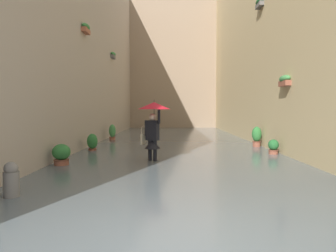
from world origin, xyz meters
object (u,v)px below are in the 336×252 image
object	(u,v)px
potted_plant_far_right	(92,143)
potted_plant_mid_right	(112,134)
potted_plant_near_right	(61,156)
person_wading	(153,120)
potted_plant_mid_left	(257,138)
mooring_bollard	(11,184)
potted_plant_near_left	(273,149)

from	to	relation	value
potted_plant_far_right	potted_plant_mid_right	xyz separation A→B (m)	(0.00, -4.30, 0.06)
potted_plant_near_right	potted_plant_mid_right	xyz separation A→B (m)	(-0.09, -7.53, 0.08)
potted_plant_near_right	potted_plant_far_right	bearing A→B (deg)	-91.67
person_wading	potted_plant_near_right	distance (m)	2.90
potted_plant_mid_left	potted_plant_mid_right	size ratio (longest dim) A/B	1.05
potted_plant_near_right	potted_plant_mid_left	bearing A→B (deg)	-146.48
person_wading	potted_plant_far_right	distance (m)	3.65
person_wading	potted_plant_near_right	bearing A→B (deg)	16.67
mooring_bollard	potted_plant_near_right	bearing A→B (deg)	-86.00
person_wading	potted_plant_near_left	world-z (taller)	person_wading
potted_plant_far_right	potted_plant_mid_right	world-z (taller)	potted_plant_mid_right
potted_plant_near_left	mooring_bollard	world-z (taller)	mooring_bollard
potted_plant_far_right	potted_plant_mid_left	size ratio (longest dim) A/B	0.80
potted_plant_mid_left	mooring_bollard	world-z (taller)	potted_plant_mid_left
person_wading	potted_plant_far_right	size ratio (longest dim) A/B	2.49
person_wading	potted_plant_mid_left	world-z (taller)	person_wading
potted_plant_far_right	potted_plant_near_left	bearing A→B (deg)	171.80
potted_plant_near_left	potted_plant_mid_left	bearing A→B (deg)	-90.60
person_wading	potted_plant_far_right	bearing A→B (deg)	-44.37
potted_plant_near_left	potted_plant_mid_right	size ratio (longest dim) A/B	0.71
person_wading	potted_plant_near_left	size ratio (longest dim) A/B	2.92
potted_plant_near_left	potted_plant_near_right	xyz separation A→B (m)	(6.82, 2.26, 0.06)
potted_plant_mid_right	potted_plant_near_right	bearing A→B (deg)	89.31
potted_plant_near_right	mooring_bollard	bearing A→B (deg)	94.00
person_wading	potted_plant_mid_right	xyz separation A→B (m)	(2.51, -6.75, -0.94)
potted_plant_mid_left	potted_plant_near_right	distance (m)	8.21
potted_plant_far_right	potted_plant_near_left	size ratio (longest dim) A/B	1.17
potted_plant_near_left	potted_plant_near_right	distance (m)	7.19
potted_plant_far_right	potted_plant_near_right	xyz separation A→B (m)	(0.09, 3.23, -0.03)
potted_plant_mid_left	potted_plant_near_right	bearing A→B (deg)	33.52
potted_plant_mid_left	potted_plant_mid_right	xyz separation A→B (m)	(6.76, -3.00, -0.05)
potted_plant_far_right	potted_plant_mid_left	world-z (taller)	potted_plant_mid_left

